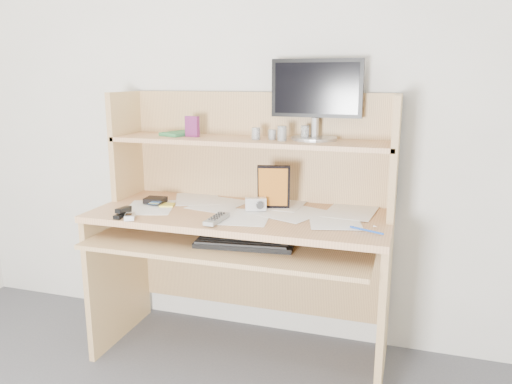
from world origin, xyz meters
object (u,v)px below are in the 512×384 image
(keyboard, at_px, (245,243))
(monitor, at_px, (316,97))
(tv_remote, at_px, (217,219))
(desk, at_px, (246,219))
(game_case, at_px, (274,187))

(keyboard, xyz_separation_m, monitor, (0.22, 0.40, 0.62))
(tv_remote, distance_m, monitor, 0.75)
(monitor, bearing_deg, tv_remote, -128.80)
(desk, bearing_deg, game_case, 1.00)
(keyboard, relative_size, monitor, 1.02)
(desk, height_order, tv_remote, desk)
(keyboard, xyz_separation_m, tv_remote, (-0.13, -0.01, 0.10))
(tv_remote, xyz_separation_m, monitor, (0.35, 0.41, 0.52))
(monitor, bearing_deg, game_case, -138.15)
(tv_remote, bearing_deg, desk, 83.61)
(game_case, bearing_deg, tv_remote, -138.61)
(keyboard, relative_size, game_case, 2.06)
(desk, relative_size, game_case, 6.47)
(tv_remote, relative_size, game_case, 0.82)
(tv_remote, height_order, monitor, monitor)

